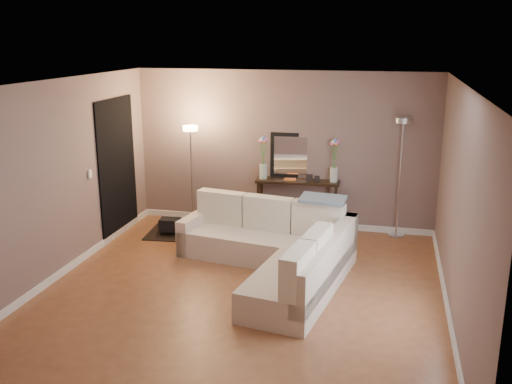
% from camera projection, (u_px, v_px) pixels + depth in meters
% --- Properties ---
extents(floor, '(5.00, 5.50, 0.01)m').
position_uv_depth(floor, '(241.00, 293.00, 7.20)').
color(floor, '#925835').
rests_on(floor, ground).
extents(ceiling, '(5.00, 5.50, 0.01)m').
position_uv_depth(ceiling, '(240.00, 83.00, 6.51)').
color(ceiling, white).
rests_on(ceiling, ground).
extents(wall_back, '(5.00, 0.02, 2.60)m').
position_uv_depth(wall_back, '(283.00, 150.00, 9.44)').
color(wall_back, '#79625D').
rests_on(wall_back, ground).
extents(wall_front, '(5.00, 0.02, 2.60)m').
position_uv_depth(wall_front, '(146.00, 289.00, 4.26)').
color(wall_front, '#79625D').
rests_on(wall_front, ground).
extents(wall_left, '(0.02, 5.50, 2.60)m').
position_uv_depth(wall_left, '(54.00, 181.00, 7.41)').
color(wall_left, '#79625D').
rests_on(wall_left, ground).
extents(wall_right, '(0.02, 5.50, 2.60)m').
position_uv_depth(wall_right, '(460.00, 207.00, 6.29)').
color(wall_right, '#79625D').
rests_on(wall_right, ground).
extents(baseboard_back, '(5.00, 0.03, 0.10)m').
position_uv_depth(baseboard_back, '(282.00, 222.00, 9.75)').
color(baseboard_back, white).
rests_on(baseboard_back, ground).
extents(baseboard_left, '(0.03, 5.50, 0.10)m').
position_uv_depth(baseboard_left, '(65.00, 270.00, 7.74)').
color(baseboard_left, white).
rests_on(baseboard_left, ground).
extents(baseboard_right, '(0.03, 5.50, 0.10)m').
position_uv_depth(baseboard_right, '(448.00, 310.00, 6.63)').
color(baseboard_right, white).
rests_on(baseboard_right, ground).
extents(doorway, '(0.02, 1.20, 2.20)m').
position_uv_depth(doorway, '(117.00, 168.00, 9.05)').
color(doorway, black).
rests_on(doorway, ground).
extents(switch_plate, '(0.02, 0.08, 0.12)m').
position_uv_depth(switch_plate, '(90.00, 174.00, 8.23)').
color(switch_plate, white).
rests_on(switch_plate, ground).
extents(sectional_sofa, '(2.58, 2.75, 0.87)m').
position_uv_depth(sectional_sofa, '(278.00, 250.00, 7.74)').
color(sectional_sofa, beige).
rests_on(sectional_sofa, floor).
extents(throw_blanket, '(0.66, 0.43, 0.08)m').
position_uv_depth(throw_blanket, '(323.00, 199.00, 7.95)').
color(throw_blanket, slate).
rests_on(throw_blanket, sectional_sofa).
extents(console_table, '(1.39, 0.44, 0.84)m').
position_uv_depth(console_table, '(292.00, 201.00, 9.46)').
color(console_table, black).
rests_on(console_table, floor).
extents(leaning_mirror, '(0.97, 0.10, 0.76)m').
position_uv_depth(leaning_mirror, '(300.00, 156.00, 9.41)').
color(leaning_mirror, black).
rests_on(leaning_mirror, console_table).
extents(table_decor, '(0.58, 0.14, 0.14)m').
position_uv_depth(table_decor, '(297.00, 180.00, 9.30)').
color(table_decor, orange).
rests_on(table_decor, console_table).
extents(flower_vase_left, '(0.16, 0.13, 0.72)m').
position_uv_depth(flower_vase_left, '(263.00, 161.00, 9.37)').
color(flower_vase_left, silver).
rests_on(flower_vase_left, console_table).
extents(flower_vase_right, '(0.16, 0.13, 0.72)m').
position_uv_depth(flower_vase_right, '(334.00, 164.00, 9.17)').
color(flower_vase_right, silver).
rests_on(flower_vase_right, console_table).
extents(floor_lamp_lit, '(0.26, 0.26, 1.72)m').
position_uv_depth(floor_lamp_lit, '(191.00, 157.00, 9.31)').
color(floor_lamp_lit, silver).
rests_on(floor_lamp_lit, floor).
extents(floor_lamp_unlit, '(0.29, 0.29, 1.93)m').
position_uv_depth(floor_lamp_unlit, '(401.00, 154.00, 8.83)').
color(floor_lamp_unlit, silver).
rests_on(floor_lamp_unlit, floor).
extents(charcoal_rug, '(1.20, 0.94, 0.01)m').
position_uv_depth(charcoal_rug, '(183.00, 233.00, 9.33)').
color(charcoal_rug, black).
rests_on(charcoal_rug, floor).
extents(black_bag, '(0.34, 0.25, 0.21)m').
position_uv_depth(black_bag, '(170.00, 225.00, 9.21)').
color(black_bag, black).
rests_on(black_bag, charcoal_rug).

